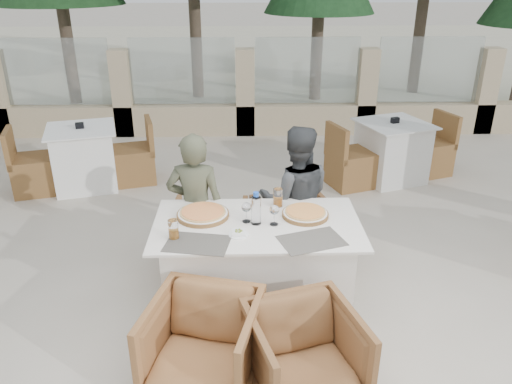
{
  "coord_description": "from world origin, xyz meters",
  "views": [
    {
      "loc": [
        -0.06,
        -3.33,
        2.56
      ],
      "look_at": [
        0.05,
        0.37,
        0.9
      ],
      "focal_mm": 35.0,
      "sensor_mm": 36.0,
      "label": 1
    }
  ],
  "objects_px": {
    "armchair_near_left": "(203,346)",
    "wine_glass_near": "(274,214)",
    "pizza_right": "(305,213)",
    "armchair_far_right": "(294,233)",
    "diner_right": "(296,200)",
    "armchair_near_right": "(305,356)",
    "beer_glass_right": "(278,198)",
    "bg_table_a": "(84,158)",
    "wine_glass_centre": "(246,211)",
    "diner_left": "(196,209)",
    "water_bottle": "(256,208)",
    "armchair_far_left": "(210,239)",
    "pizza_left": "(203,213)",
    "beer_glass_left": "(173,229)",
    "olive_dish": "(239,232)",
    "bg_table_b": "(391,151)",
    "dining_table": "(257,266)"
  },
  "relations": [
    {
      "from": "armchair_near_left",
      "to": "wine_glass_near",
      "type": "bearing_deg",
      "value": 72.99
    },
    {
      "from": "pizza_right",
      "to": "wine_glass_near",
      "type": "height_order",
      "value": "wine_glass_near"
    },
    {
      "from": "armchair_far_right",
      "to": "diner_right",
      "type": "xyz_separation_m",
      "value": [
        -0.0,
        -0.04,
        0.36
      ]
    },
    {
      "from": "armchair_far_right",
      "to": "armchair_near_right",
      "type": "relative_size",
      "value": 1.01
    },
    {
      "from": "beer_glass_right",
      "to": "bg_table_a",
      "type": "bearing_deg",
      "value": 135.27
    },
    {
      "from": "wine_glass_near",
      "to": "beer_glass_right",
      "type": "distance_m",
      "value": 0.33
    },
    {
      "from": "pizza_right",
      "to": "wine_glass_centre",
      "type": "bearing_deg",
      "value": -170.05
    },
    {
      "from": "wine_glass_near",
      "to": "diner_left",
      "type": "distance_m",
      "value": 0.82
    },
    {
      "from": "diner_right",
      "to": "armchair_far_right",
      "type": "bearing_deg",
      "value": -91.24
    },
    {
      "from": "wine_glass_centre",
      "to": "diner_right",
      "type": "relative_size",
      "value": 0.14
    },
    {
      "from": "wine_glass_centre",
      "to": "wine_glass_near",
      "type": "height_order",
      "value": "same"
    },
    {
      "from": "wine_glass_near",
      "to": "armchair_near_right",
      "type": "distance_m",
      "value": 1.09
    },
    {
      "from": "wine_glass_centre",
      "to": "armchair_near_left",
      "type": "distance_m",
      "value": 1.07
    },
    {
      "from": "water_bottle",
      "to": "armchair_near_left",
      "type": "bearing_deg",
      "value": -113.55
    },
    {
      "from": "armchair_far_left",
      "to": "diner_right",
      "type": "height_order",
      "value": "diner_right"
    },
    {
      "from": "wine_glass_near",
      "to": "diner_right",
      "type": "relative_size",
      "value": 0.14
    },
    {
      "from": "pizza_left",
      "to": "beer_glass_left",
      "type": "height_order",
      "value": "beer_glass_left"
    },
    {
      "from": "olive_dish",
      "to": "armchair_near_right",
      "type": "relative_size",
      "value": 0.16
    },
    {
      "from": "diner_right",
      "to": "bg_table_a",
      "type": "height_order",
      "value": "diner_right"
    },
    {
      "from": "pizza_left",
      "to": "bg_table_b",
      "type": "distance_m",
      "value": 3.43
    },
    {
      "from": "wine_glass_near",
      "to": "bg_table_a",
      "type": "xyz_separation_m",
      "value": [
        -2.23,
        2.58,
        -0.48
      ]
    },
    {
      "from": "armchair_far_right",
      "to": "diner_right",
      "type": "bearing_deg",
      "value": 74.49
    },
    {
      "from": "water_bottle",
      "to": "armchair_far_left",
      "type": "distance_m",
      "value": 0.92
    },
    {
      "from": "diner_left",
      "to": "bg_table_a",
      "type": "distance_m",
      "value": 2.65
    },
    {
      "from": "dining_table",
      "to": "armchair_far_left",
      "type": "relative_size",
      "value": 2.31
    },
    {
      "from": "pizza_left",
      "to": "armchair_far_right",
      "type": "bearing_deg",
      "value": 33.69
    },
    {
      "from": "wine_glass_centre",
      "to": "beer_glass_right",
      "type": "bearing_deg",
      "value": 46.16
    },
    {
      "from": "armchair_near_right",
      "to": "pizza_right",
      "type": "bearing_deg",
      "value": 67.78
    },
    {
      "from": "armchair_far_right",
      "to": "diner_right",
      "type": "relative_size",
      "value": 0.51
    },
    {
      "from": "water_bottle",
      "to": "wine_glass_near",
      "type": "height_order",
      "value": "water_bottle"
    },
    {
      "from": "olive_dish",
      "to": "armchair_far_right",
      "type": "bearing_deg",
      "value": 58.88
    },
    {
      "from": "armchair_near_right",
      "to": "armchair_far_left",
      "type": "bearing_deg",
      "value": 98.04
    },
    {
      "from": "armchair_far_left",
      "to": "dining_table",
      "type": "bearing_deg",
      "value": 129.25
    },
    {
      "from": "pizza_right",
      "to": "bg_table_b",
      "type": "xyz_separation_m",
      "value": [
        1.45,
        2.57,
        -0.41
      ]
    },
    {
      "from": "beer_glass_right",
      "to": "bg_table_b",
      "type": "distance_m",
      "value": 2.93
    },
    {
      "from": "dining_table",
      "to": "armchair_far_left",
      "type": "bearing_deg",
      "value": 125.97
    },
    {
      "from": "beer_glass_left",
      "to": "armchair_near_left",
      "type": "distance_m",
      "value": 0.85
    },
    {
      "from": "beer_glass_right",
      "to": "pizza_right",
      "type": "bearing_deg",
      "value": -43.19
    },
    {
      "from": "diner_left",
      "to": "diner_right",
      "type": "bearing_deg",
      "value": -164.47
    },
    {
      "from": "olive_dish",
      "to": "beer_glass_right",
      "type": "bearing_deg",
      "value": 56.38
    },
    {
      "from": "wine_glass_near",
      "to": "beer_glass_right",
      "type": "xyz_separation_m",
      "value": [
        0.05,
        0.33,
        -0.02
      ]
    },
    {
      "from": "pizza_left",
      "to": "wine_glass_centre",
      "type": "height_order",
      "value": "wine_glass_centre"
    },
    {
      "from": "beer_glass_right",
      "to": "armchair_far_right",
      "type": "bearing_deg",
      "value": 62.57
    },
    {
      "from": "water_bottle",
      "to": "dining_table",
      "type": "bearing_deg",
      "value": 13.74
    },
    {
      "from": "pizza_left",
      "to": "armchair_near_left",
      "type": "bearing_deg",
      "value": -87.15
    },
    {
      "from": "beer_glass_right",
      "to": "olive_dish",
      "type": "distance_m",
      "value": 0.58
    },
    {
      "from": "armchair_far_left",
      "to": "diner_left",
      "type": "xyz_separation_m",
      "value": [
        -0.1,
        -0.12,
        0.36
      ]
    },
    {
      "from": "pizza_left",
      "to": "diner_left",
      "type": "relative_size",
      "value": 0.31
    },
    {
      "from": "pizza_right",
      "to": "armchair_far_right",
      "type": "xyz_separation_m",
      "value": [
        -0.02,
        0.54,
        -0.48
      ]
    },
    {
      "from": "diner_left",
      "to": "pizza_left",
      "type": "bearing_deg",
      "value": 110.41
    }
  ]
}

